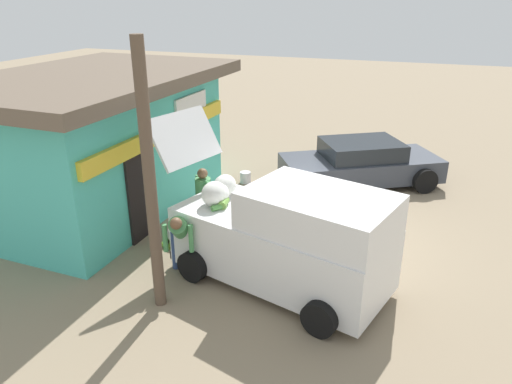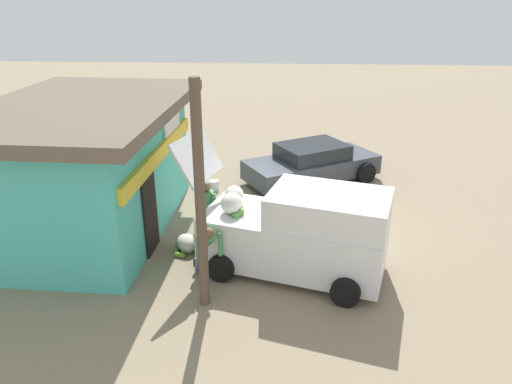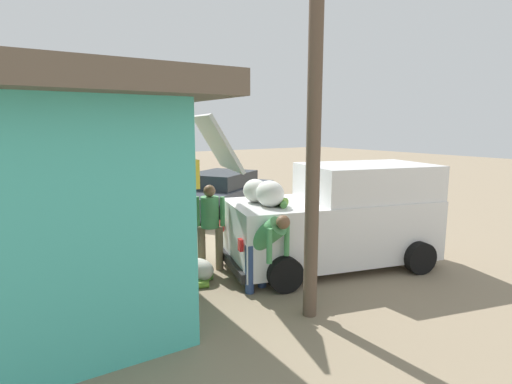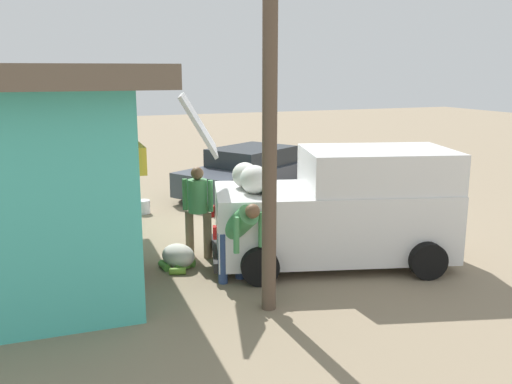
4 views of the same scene
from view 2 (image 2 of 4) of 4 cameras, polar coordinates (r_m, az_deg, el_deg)
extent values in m
plane|color=gray|center=(13.67, 4.77, -2.86)|extent=(60.00, 60.00, 0.00)
cube|color=#4CC6B7|center=(13.14, -19.05, 2.10)|extent=(6.11, 3.90, 3.07)
cube|color=yellow|center=(12.28, -11.21, 4.57)|extent=(5.69, 0.30, 0.36)
cube|color=black|center=(11.75, -12.35, -2.42)|extent=(0.90, 0.09, 2.00)
cube|color=white|center=(13.42, -9.86, 7.59)|extent=(1.50, 0.11, 0.60)
cube|color=brown|center=(12.68, -20.03, 9.23)|extent=(7.08, 4.86, 0.30)
cube|color=white|center=(10.82, 4.38, -5.76)|extent=(2.76, 4.31, 1.15)
cube|color=white|center=(10.27, 8.61, -1.92)|extent=(2.27, 2.84, 0.67)
cube|color=black|center=(10.17, 15.17, -2.99)|extent=(1.43, 0.48, 0.51)
cube|color=white|center=(10.88, -6.96, 4.12)|extent=(1.66, 1.00, 0.95)
ellipsoid|color=silver|center=(11.10, -2.59, -0.39)|extent=(0.53, 0.44, 0.44)
ellipsoid|color=silver|center=(10.78, -2.61, -1.30)|extent=(0.46, 0.38, 0.38)
ellipsoid|color=silver|center=(10.66, -2.94, -1.33)|extent=(0.56, 0.47, 0.47)
cylinder|color=#519645|center=(10.55, -2.16, -2.65)|extent=(0.28, 0.25, 0.11)
cylinder|color=#67993B|center=(10.69, -1.85, -2.16)|extent=(0.32, 0.20, 0.16)
cube|color=black|center=(11.68, -5.43, -6.28)|extent=(1.60, 0.53, 0.16)
cube|color=red|center=(10.89, -7.06, -5.34)|extent=(0.15, 0.10, 0.20)
cube|color=red|center=(11.97, -4.23, -2.50)|extent=(0.15, 0.10, 0.20)
cylinder|color=black|center=(10.04, 10.48, -11.52)|extent=(0.38, 0.64, 0.60)
cylinder|color=black|center=(11.63, 12.05, -6.54)|extent=(0.38, 0.64, 0.60)
cylinder|color=black|center=(10.67, -4.18, -8.92)|extent=(0.38, 0.64, 0.60)
cylinder|color=black|center=(12.17, -0.69, -4.58)|extent=(0.38, 0.64, 0.60)
cube|color=#383D47|center=(16.03, 6.56, 2.96)|extent=(3.80, 4.66, 0.62)
cube|color=#1E2328|center=(15.86, 6.65, 4.80)|extent=(2.43, 2.61, 0.47)
cylinder|color=black|center=(16.23, 12.79, 2.19)|extent=(0.54, 0.69, 0.68)
cylinder|color=black|center=(17.65, 8.80, 4.16)|extent=(0.54, 0.69, 0.68)
cylinder|color=black|center=(14.58, 3.80, 0.32)|extent=(0.54, 0.69, 0.68)
cylinder|color=black|center=(16.13, 0.24, 2.65)|extent=(0.54, 0.69, 0.68)
cylinder|color=#726047|center=(12.21, -6.22, -4.05)|extent=(0.15, 0.15, 0.83)
cylinder|color=#726047|center=(11.99, -5.08, -4.52)|extent=(0.15, 0.15, 0.83)
cylinder|color=#4C9959|center=(11.79, -5.79, -1.21)|extent=(0.48, 0.48, 0.59)
sphere|color=brown|center=(11.63, -5.86, 0.62)|extent=(0.23, 0.23, 0.23)
cylinder|color=#4C9959|center=(11.95, -6.60, -0.85)|extent=(0.09, 0.09, 0.56)
cylinder|color=#4C9959|center=(11.63, -4.95, -1.45)|extent=(0.09, 0.09, 0.56)
cylinder|color=navy|center=(10.97, -4.94, -7.34)|extent=(0.15, 0.15, 0.82)
cylinder|color=navy|center=(10.93, -6.71, -7.54)|extent=(0.15, 0.15, 0.82)
cylinder|color=#4C9959|center=(10.46, -5.76, -5.25)|extent=(0.74, 0.53, 0.63)
sphere|color=brown|center=(10.07, -5.55, -4.80)|extent=(0.22, 0.22, 0.22)
cylinder|color=#4C9959|center=(10.34, -4.23, -6.13)|extent=(0.09, 0.09, 0.55)
cylinder|color=#4C9959|center=(10.29, -6.88, -6.42)|extent=(0.09, 0.09, 0.55)
ellipsoid|color=silver|center=(11.95, -8.14, -5.95)|extent=(0.78, 0.73, 0.40)
cylinder|color=#699D2F|center=(11.75, -8.91, -7.34)|extent=(0.19, 0.29, 0.11)
cylinder|color=#5C9245|center=(12.07, -7.36, -6.33)|extent=(0.28, 0.36, 0.12)
cylinder|color=#63AD3D|center=(11.87, -8.15, -6.94)|extent=(0.19, 0.28, 0.12)
cylinder|color=#4E9634|center=(11.94, -7.40, -6.67)|extent=(0.24, 0.26, 0.13)
cylinder|color=#57A53D|center=(12.06, -9.28, -6.51)|extent=(0.32, 0.15, 0.12)
cylinder|color=silver|center=(15.37, -4.97, 0.78)|extent=(0.31, 0.31, 0.32)
cylinder|color=brown|center=(9.03, -6.58, -1.05)|extent=(0.20, 0.20, 4.55)
camera|label=1|loc=(3.26, 51.76, -0.56)|focal=33.74mm
camera|label=3|loc=(7.34, -44.25, -9.73)|focal=28.33mm
camera|label=4|loc=(5.30, -59.16, -19.22)|focal=38.83mm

